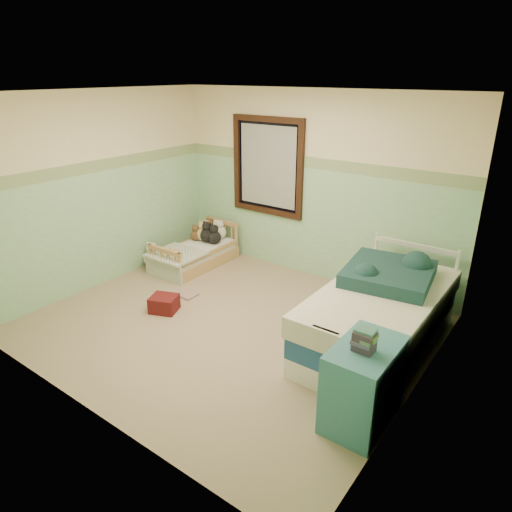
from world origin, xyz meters
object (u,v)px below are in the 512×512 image
Objects in this scene: plush_floor_cream at (152,259)px; plush_floor_tan at (175,263)px; red_pillow at (164,304)px; floor_book at (186,294)px; dresser at (363,384)px; toddler_bed_frame at (196,260)px; twin_bed_frame at (376,339)px.

plush_floor_cream reaches higher than plush_floor_tan.
red_pillow is 0.47m from floor_book.
plush_floor_tan is 0.34× the size of dresser.
red_pillow is (0.66, -1.26, 0.01)m from toddler_bed_frame.
dresser is at bearing -15.03° from floor_book.
twin_bed_frame is 6.44× the size of red_pillow.
plush_floor_tan is at bearing 129.63° from red_pillow.
plush_floor_tan is 0.12× the size of twin_bed_frame.
red_pillow is at bearing -62.24° from toddler_bed_frame.
plush_floor_cream reaches higher than red_pillow.
toddler_bed_frame is at bearing 42.46° from plush_floor_cream.
dresser reaches higher than plush_floor_tan.
plush_floor_tan is 0.82m from floor_book.
floor_book is (-2.77, 0.78, -0.34)m from dresser.
twin_bed_frame is at bearing 106.34° from dresser.
toddler_bed_frame is 0.64m from plush_floor_cream.
plush_floor_tan is at bearing 11.44° from plush_floor_cream.
floor_book is (0.67, -0.45, -0.11)m from plush_floor_tan.
plush_floor_cream is 1.05× the size of plush_floor_tan.
toddler_bed_frame is at bearing 126.59° from floor_book.
toddler_bed_frame is at bearing 75.88° from plush_floor_tan.
plush_floor_cream is 3.50m from twin_bed_frame.
toddler_bed_frame is 1.78× the size of dresser.
dresser is (3.44, -1.24, 0.23)m from plush_floor_tan.
floor_book is (-2.45, -0.30, -0.10)m from twin_bed_frame.
toddler_bed_frame reaches higher than floor_book.
dresser reaches higher than twin_bed_frame.
red_pillow is (-2.37, -0.76, -0.01)m from twin_bed_frame.
toddler_bed_frame is 4.56× the size of floor_book.
plush_floor_tan reaches higher than twin_bed_frame.
plush_floor_cream is 4.00m from dresser.
dresser reaches higher than toddler_bed_frame.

